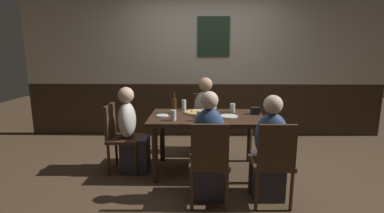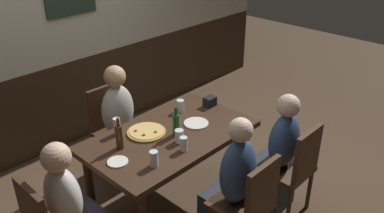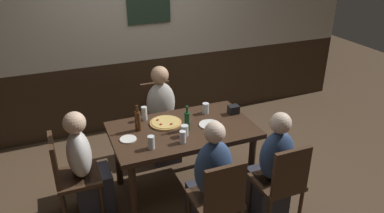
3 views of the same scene
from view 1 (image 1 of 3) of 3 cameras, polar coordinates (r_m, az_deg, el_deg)
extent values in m
plane|color=#4C3826|center=(3.83, 2.87, -12.70)|extent=(12.00, 12.00, 0.00)
cube|color=#332316|center=(5.26, 2.40, -0.59)|extent=(6.40, 0.10, 0.95)
cube|color=beige|center=(5.16, 2.53, 13.70)|extent=(6.40, 0.10, 1.65)
cube|color=#233828|center=(5.10, 4.31, 13.75)|extent=(0.56, 0.03, 0.68)
cube|color=#382316|center=(3.60, 2.99, -2.25)|extent=(1.43, 0.85, 0.05)
cylinder|color=#382316|center=(3.42, -7.40, -9.58)|extent=(0.07, 0.07, 0.69)
cylinder|color=#382316|center=(3.46, 13.48, -9.54)|extent=(0.07, 0.07, 0.69)
cylinder|color=#382316|center=(4.06, -5.98, -6.15)|extent=(0.07, 0.07, 0.69)
cylinder|color=#382316|center=(4.10, 11.46, -6.16)|extent=(0.07, 0.07, 0.69)
cube|color=#422B1C|center=(3.05, 15.49, -10.81)|extent=(0.40, 0.40, 0.04)
cube|color=#422B1C|center=(2.81, 16.64, -7.72)|extent=(0.36, 0.04, 0.43)
cylinder|color=#422B1C|center=(3.26, 11.56, -13.48)|extent=(0.04, 0.04, 0.41)
cylinder|color=#422B1C|center=(3.34, 17.47, -13.19)|extent=(0.04, 0.04, 0.41)
cylinder|color=#422B1C|center=(2.96, 12.77, -16.21)|extent=(0.04, 0.04, 0.41)
cylinder|color=#422B1C|center=(3.04, 19.29, -15.77)|extent=(0.04, 0.04, 0.41)
cube|color=#422B1C|center=(4.41, 2.64, -3.53)|extent=(0.40, 0.40, 0.04)
cube|color=#422B1C|center=(4.53, 2.61, -0.08)|extent=(0.36, 0.04, 0.43)
cylinder|color=#422B1C|center=(4.32, 4.94, -7.00)|extent=(0.04, 0.04, 0.41)
cylinder|color=#422B1C|center=(4.31, 0.40, -6.99)|extent=(0.04, 0.04, 0.41)
cylinder|color=#422B1C|center=(4.64, 4.67, -5.68)|extent=(0.04, 0.04, 0.41)
cylinder|color=#422B1C|center=(4.64, 0.45, -5.68)|extent=(0.04, 0.04, 0.41)
cube|color=#422B1C|center=(3.80, -13.29, -6.30)|extent=(0.40, 0.40, 0.04)
cube|color=#422B1C|center=(3.78, -16.10, -2.81)|extent=(0.04, 0.36, 0.43)
cylinder|color=#422B1C|center=(3.99, -10.14, -8.73)|extent=(0.04, 0.04, 0.41)
cylinder|color=#422B1C|center=(3.68, -11.18, -10.52)|extent=(0.04, 0.04, 0.41)
cylinder|color=#422B1C|center=(4.07, -14.90, -8.54)|extent=(0.04, 0.04, 0.41)
cylinder|color=#422B1C|center=(3.76, -16.33, -10.26)|extent=(0.04, 0.04, 0.41)
cube|color=#422B1C|center=(2.96, 3.39, -11.10)|extent=(0.40, 0.40, 0.04)
cube|color=#422B1C|center=(2.71, 3.60, -7.95)|extent=(0.36, 0.04, 0.43)
cylinder|color=#422B1C|center=(3.21, 0.10, -13.65)|extent=(0.04, 0.04, 0.41)
cylinder|color=#422B1C|center=(3.22, 6.34, -13.62)|extent=(0.04, 0.04, 0.41)
cylinder|color=#422B1C|center=(2.90, -0.03, -16.48)|extent=(0.04, 0.04, 0.41)
cylinder|color=#422B1C|center=(2.92, 6.95, -16.43)|extent=(0.04, 0.04, 0.41)
cube|color=#2D2D38|center=(3.25, 14.73, -13.32)|extent=(0.32, 0.34, 0.45)
ellipsoid|color=#334C7A|center=(3.00, 15.57, -5.83)|extent=(0.34, 0.22, 0.49)
sphere|color=beige|center=(2.93, 15.91, 0.38)|extent=(0.19, 0.19, 0.19)
cube|color=#2D2D38|center=(4.34, 2.66, -6.58)|extent=(0.32, 0.34, 0.45)
ellipsoid|color=beige|center=(4.31, 2.69, -0.13)|extent=(0.34, 0.22, 0.51)
sphere|color=tan|center=(4.26, 2.73, 4.45)|extent=(0.21, 0.21, 0.21)
cube|color=#2D2D38|center=(3.83, -11.24, -9.29)|extent=(0.34, 0.32, 0.45)
ellipsoid|color=silver|center=(3.72, -12.87, -2.64)|extent=(0.22, 0.34, 0.46)
sphere|color=#DBB293|center=(3.66, -13.09, 2.25)|extent=(0.20, 0.20, 0.20)
cube|color=#2D2D38|center=(3.16, 3.26, -13.63)|extent=(0.32, 0.34, 0.45)
ellipsoid|color=#334C7A|center=(2.90, 3.43, -5.52)|extent=(0.34, 0.22, 0.54)
sphere|color=beige|center=(2.82, 3.51, 1.27)|extent=(0.18, 0.18, 0.18)
cylinder|color=tan|center=(3.74, 0.92, -1.20)|extent=(0.33, 0.33, 0.02)
cylinder|color=#DBB760|center=(3.74, 0.92, -1.02)|extent=(0.29, 0.29, 0.01)
cylinder|color=maroon|center=(3.66, 1.48, -1.16)|extent=(0.03, 0.03, 0.00)
cylinder|color=maroon|center=(3.80, -0.08, -0.71)|extent=(0.03, 0.03, 0.00)
cylinder|color=maroon|center=(3.70, -0.07, -1.04)|extent=(0.03, 0.03, 0.00)
cylinder|color=silver|center=(3.33, 1.41, -1.89)|extent=(0.06, 0.06, 0.12)
cylinder|color=silver|center=(3.33, 1.41, -2.13)|extent=(0.05, 0.05, 0.09)
cylinder|color=silver|center=(3.44, 2.46, -1.53)|extent=(0.07, 0.07, 0.11)
cylinder|color=#331E14|center=(3.44, 2.46, -1.79)|extent=(0.06, 0.06, 0.08)
cylinder|color=silver|center=(3.89, -1.64, 0.27)|extent=(0.06, 0.06, 0.15)
cylinder|color=#331E14|center=(3.90, -1.63, -0.26)|extent=(0.05, 0.05, 0.07)
cylinder|color=silver|center=(3.35, -3.72, -1.76)|extent=(0.06, 0.06, 0.13)
cylinder|color=#C6842D|center=(3.35, -3.72, -2.08)|extent=(0.06, 0.06, 0.09)
cylinder|color=silver|center=(3.83, 8.11, -0.28)|extent=(0.07, 0.07, 0.11)
cylinder|color=#331E14|center=(3.83, 8.10, -0.55)|extent=(0.06, 0.06, 0.08)
cylinder|color=#194723|center=(3.53, 3.48, -0.56)|extent=(0.06, 0.06, 0.19)
cylinder|color=#194723|center=(3.51, 3.50, 1.50)|extent=(0.03, 0.03, 0.07)
cylinder|color=#42230F|center=(3.71, -3.58, 0.10)|extent=(0.06, 0.06, 0.20)
cylinder|color=#42230F|center=(3.69, -3.61, 2.15)|extent=(0.03, 0.03, 0.07)
cylinder|color=white|center=(3.57, 7.41, -1.94)|extent=(0.22, 0.22, 0.01)
cylinder|color=white|center=(3.60, -5.94, -1.80)|extent=(0.16, 0.16, 0.01)
cube|color=black|center=(3.76, 12.48, -0.84)|extent=(0.11, 0.09, 0.09)
camera|label=2|loc=(2.49, -57.53, 28.42)|focal=37.91mm
camera|label=3|loc=(1.48, -74.94, 44.72)|focal=34.74mm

